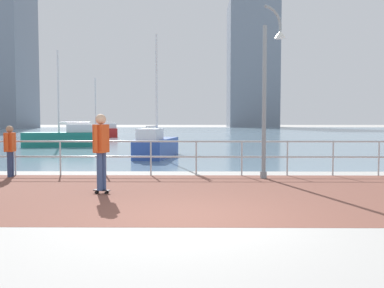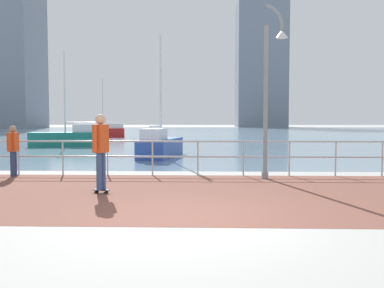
{
  "view_description": "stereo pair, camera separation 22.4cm",
  "coord_description": "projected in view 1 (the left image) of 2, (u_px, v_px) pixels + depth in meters",
  "views": [
    {
      "loc": [
        -0.01,
        -6.97,
        1.69
      ],
      "look_at": [
        -0.11,
        3.38,
        1.1
      ],
      "focal_mm": 38.5,
      "sensor_mm": 36.0,
      "label": 1
    },
    {
      "loc": [
        0.22,
        -6.97,
        1.69
      ],
      "look_at": [
        -0.11,
        3.38,
        1.1
      ],
      "focal_mm": 38.5,
      "sensor_mm": 36.0,
      "label": 2
    }
  ],
  "objects": [
    {
      "name": "lamppost",
      "position": [
        269.0,
        83.0,
        11.98
      ],
      "size": [
        0.76,
        0.52,
        5.01
      ],
      "color": "gray",
      "rests_on": "ground"
    },
    {
      "name": "harbor_water",
      "position": [
        196.0,
        133.0,
        57.61
      ],
      "size": [
        180.0,
        88.0,
        0.0
      ],
      "primitive_type": "cube",
      "color": "#6B899E",
      "rests_on": "ground"
    },
    {
      "name": "sailboat_navy",
      "position": [
        97.0,
        132.0,
        40.97
      ],
      "size": [
        4.38,
        2.26,
        5.89
      ],
      "color": "#B21E1E",
      "rests_on": "ground"
    },
    {
      "name": "bystander",
      "position": [
        10.0,
        147.0,
        12.34
      ],
      "size": [
        0.26,
        0.55,
        1.54
      ],
      "color": "navy",
      "rests_on": "ground"
    },
    {
      "name": "ground",
      "position": [
        196.0,
        135.0,
        46.99
      ],
      "size": [
        220.0,
        220.0,
        0.0
      ],
      "primitive_type": "plane",
      "color": "#ADAAA5"
    },
    {
      "name": "waterfront_railing",
      "position": [
        196.0,
        151.0,
        12.64
      ],
      "size": [
        25.25,
        0.06,
        1.08
      ],
      "color": "#B2BCC1",
      "rests_on": "ground"
    },
    {
      "name": "brick_paving",
      "position": [
        196.0,
        193.0,
        9.59
      ],
      "size": [
        28.0,
        6.2,
        0.01
      ],
      "primitive_type": "cube",
      "color": "brown",
      "rests_on": "ground"
    },
    {
      "name": "tower_glass",
      "position": [
        252.0,
        65.0,
        106.14
      ],
      "size": [
        12.21,
        12.99,
        33.81
      ],
      "color": "slate",
      "rests_on": "ground"
    },
    {
      "name": "sailboat_ivory",
      "position": [
        62.0,
        138.0,
        26.31
      ],
      "size": [
        4.52,
        2.02,
        6.13
      ],
      "color": "#197266",
      "rests_on": "ground"
    },
    {
      "name": "sailboat_yellow",
      "position": [
        156.0,
        146.0,
        18.86
      ],
      "size": [
        1.82,
        4.14,
        5.62
      ],
      "color": "#284799",
      "rests_on": "ground"
    },
    {
      "name": "skateboarder",
      "position": [
        101.0,
        146.0,
        9.45
      ],
      "size": [
        0.41,
        0.55,
        1.84
      ],
      "color": "black",
      "rests_on": "ground"
    }
  ]
}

